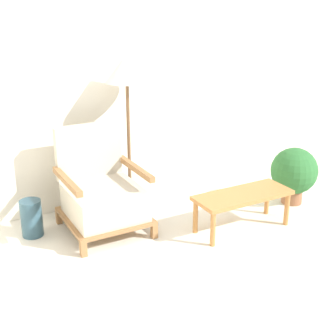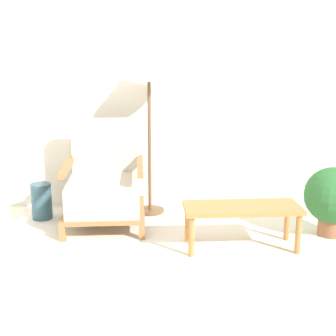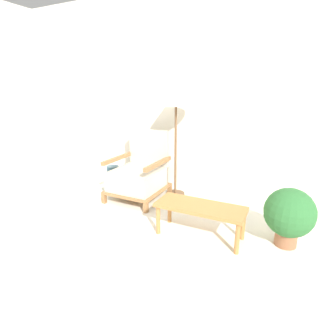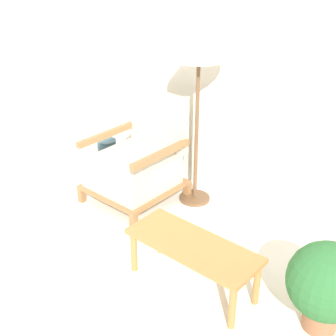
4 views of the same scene
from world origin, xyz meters
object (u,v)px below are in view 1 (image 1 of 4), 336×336
(armchair, at_px, (102,194))
(vase, at_px, (32,218))
(floor_lamp, at_px, (127,76))
(potted_plant, at_px, (294,172))
(coffee_table, at_px, (243,198))

(armchair, distance_m, vase, 0.63)
(armchair, height_order, floor_lamp, floor_lamp)
(floor_lamp, xyz_separation_m, vase, (-0.99, -0.12, -1.12))
(vase, relative_size, potted_plant, 0.57)
(coffee_table, height_order, potted_plant, potted_plant)
(coffee_table, distance_m, vase, 1.84)
(floor_lamp, height_order, coffee_table, floor_lamp)
(floor_lamp, distance_m, coffee_table, 1.50)
(floor_lamp, bearing_deg, vase, -173.18)
(floor_lamp, relative_size, vase, 4.55)
(armchair, distance_m, coffee_table, 1.23)
(armchair, relative_size, coffee_table, 1.02)
(armchair, xyz_separation_m, floor_lamp, (0.40, 0.29, 0.95))
(coffee_table, bearing_deg, floor_lamp, 127.11)
(armchair, bearing_deg, potted_plant, -11.68)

